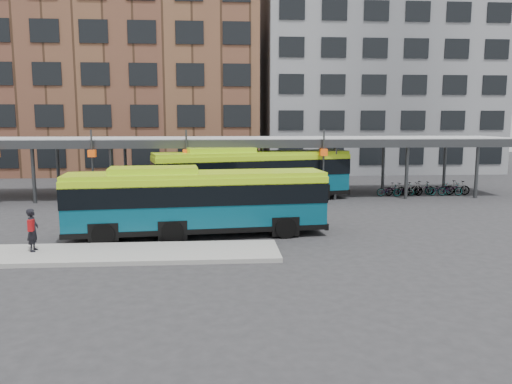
# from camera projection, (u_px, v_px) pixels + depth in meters

# --- Properties ---
(ground) EXTENTS (120.00, 120.00, 0.00)m
(ground) POSITION_uv_depth(u_px,v_px,m) (239.00, 236.00, 23.37)
(ground) COLOR #28282B
(ground) RESTS_ON ground
(boarding_island) EXTENTS (14.00, 3.00, 0.18)m
(boarding_island) POSITION_uv_depth(u_px,v_px,m) (105.00, 254.00, 20.00)
(boarding_island) COLOR gray
(boarding_island) RESTS_ON ground
(canopy) EXTENTS (40.00, 6.53, 4.80)m
(canopy) POSITION_uv_depth(u_px,v_px,m) (231.00, 141.00, 35.52)
(canopy) COLOR #999B9E
(canopy) RESTS_ON ground
(building_brick) EXTENTS (26.00, 14.00, 22.00)m
(building_brick) POSITION_uv_depth(u_px,v_px,m) (132.00, 67.00, 52.67)
(building_brick) COLOR brown
(building_brick) RESTS_ON ground
(building_grey) EXTENTS (24.00, 14.00, 20.00)m
(building_grey) POSITION_uv_depth(u_px,v_px,m) (373.00, 78.00, 54.69)
(building_grey) COLOR slate
(building_grey) RESTS_ON ground
(bus_front) EXTENTS (12.11, 3.72, 3.29)m
(bus_front) POSITION_uv_depth(u_px,v_px,m) (197.00, 200.00, 23.27)
(bus_front) COLOR #08455A
(bus_front) RESTS_ON ground
(bus_rear) EXTENTS (13.44, 5.86, 3.63)m
(bus_rear) POSITION_uv_depth(u_px,v_px,m) (252.00, 173.00, 33.39)
(bus_rear) COLOR #08455A
(bus_rear) RESTS_ON ground
(pedestrian) EXTENTS (0.45, 0.67, 1.73)m
(pedestrian) POSITION_uv_depth(u_px,v_px,m) (33.00, 230.00, 19.95)
(pedestrian) COLOR black
(pedestrian) RESTS_ON boarding_island
(bike_rack) EXTENTS (6.96, 1.49, 1.08)m
(bike_rack) POSITION_uv_depth(u_px,v_px,m) (424.00, 189.00, 36.03)
(bike_rack) COLOR slate
(bike_rack) RESTS_ON ground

